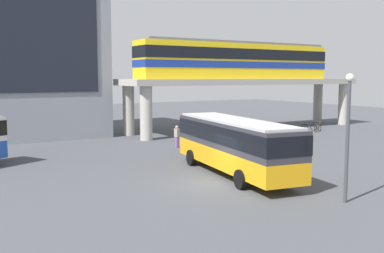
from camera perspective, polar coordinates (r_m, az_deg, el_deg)
ground_plane at (r=32.53m, az=-7.44°, el=-3.71°), size 120.00×120.00×0.00m
elevated_platform at (r=48.51m, az=6.98°, el=5.03°), size 28.04×5.57×5.43m
train at (r=47.78m, az=5.84°, el=8.40°), size 22.70×2.96×3.84m
bus_main at (r=25.87m, az=5.39°, el=-1.81°), size 4.19×11.30×3.22m
bicycle_orange at (r=43.39m, az=10.44°, el=-0.77°), size 1.71×0.64×1.04m
bicycle_red at (r=40.72m, az=3.83°, el=-1.14°), size 1.66×0.78×1.04m
bicycle_brown at (r=48.13m, az=15.68°, el=-0.21°), size 1.68×0.72×1.04m
bicycle_black at (r=48.97m, az=14.63°, el=-0.07°), size 1.69×0.70×1.04m
bicycle_green at (r=44.33m, az=8.42°, el=-0.59°), size 1.79×0.06×1.04m
pedestrian_at_kerb at (r=35.89m, az=-1.94°, el=-1.37°), size 0.33×0.44×1.77m
lamp_post at (r=21.06m, az=19.18°, el=-0.00°), size 0.36×0.36×5.78m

